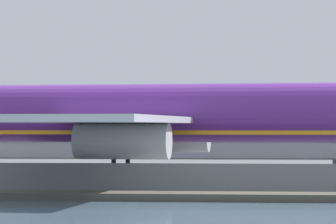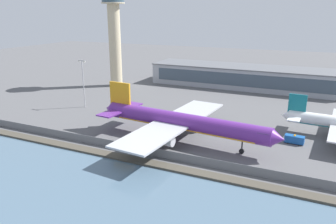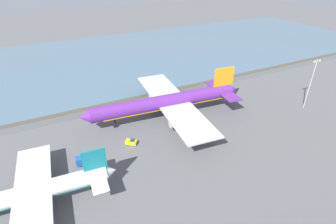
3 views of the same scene
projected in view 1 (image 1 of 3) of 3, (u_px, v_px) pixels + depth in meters
ground_plane at (92, 182)px, 84.85m from camera, size 500.00×500.00×0.00m
shoreline_seawall at (39, 195)px, 64.44m from camera, size 320.00×3.00×0.50m
perimeter_fence at (53, 179)px, 68.93m from camera, size 280.00×0.10×2.22m
cargo_jet_purple at (151, 116)px, 81.01m from camera, size 55.41×48.29×14.89m
terminal_building at (214, 125)px, 158.59m from camera, size 90.61×21.30×10.16m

